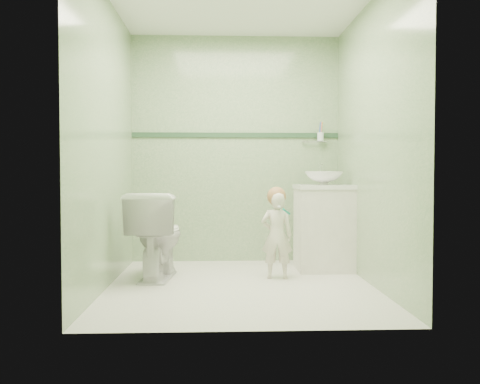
{
  "coord_description": "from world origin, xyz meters",
  "views": [
    {
      "loc": [
        -0.19,
        -4.28,
        0.93
      ],
      "look_at": [
        0.0,
        0.15,
        0.78
      ],
      "focal_mm": 38.72,
      "sensor_mm": 36.0,
      "label": 1
    }
  ],
  "objects": [
    {
      "name": "trim_stripe",
      "position": [
        0.0,
        1.24,
        1.35
      ],
      "size": [
        2.2,
        0.02,
        0.05
      ],
      "primitive_type": "cube",
      "color": "#29492F",
      "rests_on": "room_shell"
    },
    {
      "name": "counter",
      "position": [
        0.84,
        0.7,
        0.81
      ],
      "size": [
        0.54,
        0.52,
        0.04
      ],
      "primitive_type": "cube",
      "color": "white",
      "rests_on": "vanity"
    },
    {
      "name": "teal_toothbrush",
      "position": [
        0.4,
        0.17,
        0.61
      ],
      "size": [
        0.11,
        0.13,
        0.08
      ],
      "color": "#068970",
      "rests_on": "toddler"
    },
    {
      "name": "faucet",
      "position": [
        0.84,
        0.89,
        0.97
      ],
      "size": [
        0.03,
        0.13,
        0.18
      ],
      "color": "silver",
      "rests_on": "counter"
    },
    {
      "name": "toddler",
      "position": [
        0.34,
        0.3,
        0.38
      ],
      "size": [
        0.3,
        0.21,
        0.77
      ],
      "primitive_type": "imported",
      "rotation": [
        0.0,
        0.0,
        3.05
      ],
      "color": "silver",
      "rests_on": "ground"
    },
    {
      "name": "cup_holder",
      "position": [
        0.89,
        1.18,
        1.33
      ],
      "size": [
        0.26,
        0.07,
        0.21
      ],
      "color": "silver",
      "rests_on": "room_shell"
    },
    {
      "name": "hair_cap",
      "position": [
        0.34,
        0.33,
        0.73
      ],
      "size": [
        0.17,
        0.17,
        0.17
      ],
      "primitive_type": "sphere",
      "color": "#A67144",
      "rests_on": "toddler"
    },
    {
      "name": "ground",
      "position": [
        0.0,
        0.0,
        0.0
      ],
      "size": [
        2.5,
        2.5,
        0.0
      ],
      "primitive_type": "plane",
      "color": "silver",
      "rests_on": "ground"
    },
    {
      "name": "basin",
      "position": [
        0.84,
        0.7,
        0.89
      ],
      "size": [
        0.37,
        0.37,
        0.13
      ],
      "primitive_type": "imported",
      "color": "white",
      "rests_on": "counter"
    },
    {
      "name": "toilet",
      "position": [
        -0.74,
        0.35,
        0.39
      ],
      "size": [
        0.5,
        0.8,
        0.77
      ],
      "primitive_type": "imported",
      "rotation": [
        0.0,
        0.0,
        3.05
      ],
      "color": "white",
      "rests_on": "ground"
    },
    {
      "name": "room_shell",
      "position": [
        0.0,
        0.0,
        1.2
      ],
      "size": [
        2.5,
        2.54,
        2.4
      ],
      "color": "#7CA474",
      "rests_on": "ground"
    },
    {
      "name": "vanity",
      "position": [
        0.84,
        0.7,
        0.4
      ],
      "size": [
        0.52,
        0.5,
        0.8
      ],
      "primitive_type": "cube",
      "color": "white",
      "rests_on": "ground"
    }
  ]
}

